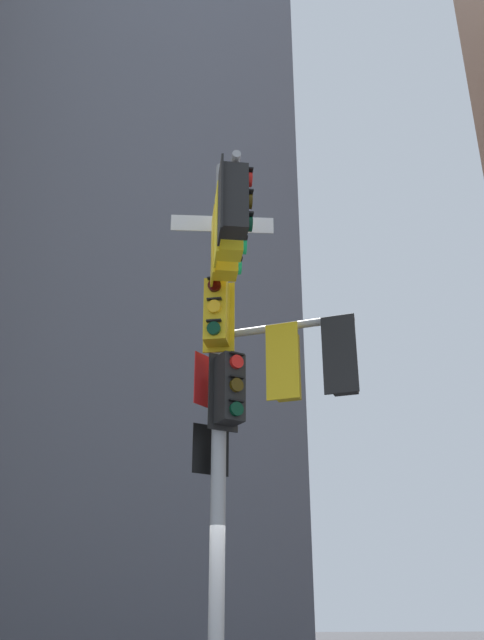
% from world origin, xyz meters
% --- Properties ---
extents(building_mid_block, '(17.54, 17.54, 49.55)m').
position_xyz_m(building_mid_block, '(-3.79, 24.43, 24.78)').
color(building_mid_block, slate).
rests_on(building_mid_block, ground).
extents(signal_pole_assembly, '(2.71, 2.61, 8.43)m').
position_xyz_m(signal_pole_assembly, '(0.25, -0.60, 5.11)').
color(signal_pole_assembly, '#9EA0A3').
rests_on(signal_pole_assembly, ground).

